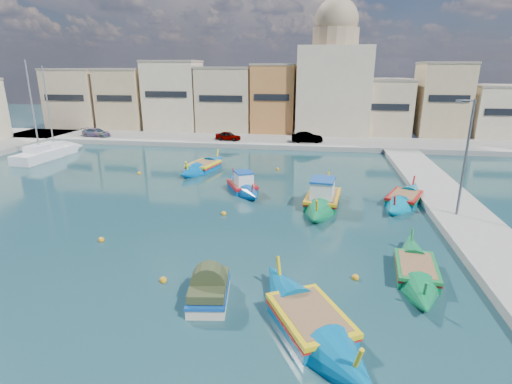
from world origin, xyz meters
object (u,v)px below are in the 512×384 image
(luzzu_turquoise_cabin, at_px, (323,200))
(luzzu_cyan_mid, at_px, (404,200))
(church_block, at_px, (333,77))
(tender_near, at_px, (209,291))
(luzzu_blue_cabin, at_px, (242,187))
(yacht_north, at_px, (63,150))
(quay_street_lamp, at_px, (465,158))
(luzzu_cyan_south, at_px, (310,323))
(yacht_midnorth, at_px, (49,154))
(luzzu_blue_south, at_px, (416,271))
(luzzu_green, at_px, (204,167))

(luzzu_turquoise_cabin, relative_size, luzzu_cyan_mid, 1.23)
(church_block, xyz_separation_m, tender_near, (-6.27, -45.70, -7.94))
(luzzu_blue_cabin, distance_m, yacht_north, 26.55)
(quay_street_lamp, relative_size, luzzu_cyan_mid, 0.93)
(luzzu_cyan_south, distance_m, yacht_north, 41.88)
(church_block, xyz_separation_m, luzzu_cyan_south, (-1.82, -47.10, -8.11))
(luzzu_turquoise_cabin, height_order, yacht_midnorth, yacht_midnorth)
(quay_street_lamp, height_order, yacht_midnorth, yacht_midnorth)
(tender_near, distance_m, yacht_north, 37.79)
(luzzu_cyan_south, distance_m, yacht_midnorth, 40.34)
(yacht_north, bearing_deg, yacht_midnorth, -93.67)
(tender_near, bearing_deg, luzzu_blue_south, 21.06)
(tender_near, bearing_deg, yacht_north, 132.48)
(church_block, bearing_deg, quay_street_lamp, -77.65)
(yacht_midnorth, bearing_deg, luzzu_blue_cabin, -20.71)
(luzzu_blue_cabin, xyz_separation_m, yacht_midnorth, (-24.07, 9.10, 0.13))
(luzzu_blue_south, bearing_deg, yacht_north, 145.33)
(luzzu_turquoise_cabin, distance_m, luzzu_blue_cabin, 7.09)
(tender_near, bearing_deg, church_block, 82.19)
(luzzu_blue_cabin, xyz_separation_m, luzzu_cyan_south, (6.04, -17.73, -0.02))
(luzzu_cyan_mid, height_order, tender_near, luzzu_cyan_mid)
(luzzu_blue_cabin, relative_size, luzzu_green, 0.84)
(church_block, height_order, luzzu_cyan_south, church_block)
(church_block, relative_size, luzzu_turquoise_cabin, 1.81)
(luzzu_cyan_mid, relative_size, luzzu_green, 0.97)
(luzzu_cyan_mid, bearing_deg, tender_near, -126.30)
(quay_street_lamp, distance_m, luzzu_cyan_south, 16.55)
(luzzu_cyan_south, xyz_separation_m, yacht_north, (-29.96, 29.26, 0.13))
(luzzu_green, bearing_deg, luzzu_turquoise_cabin, -36.98)
(luzzu_blue_cabin, relative_size, luzzu_cyan_south, 0.83)
(luzzu_turquoise_cabin, xyz_separation_m, luzzu_blue_cabin, (-6.58, 2.64, -0.08))
(luzzu_blue_cabin, bearing_deg, tender_near, -84.41)
(luzzu_blue_cabin, bearing_deg, church_block, 75.00)
(luzzu_cyan_mid, xyz_separation_m, tender_near, (-11.07, -15.07, 0.20))
(luzzu_turquoise_cabin, distance_m, yacht_midnorth, 32.83)
(luzzu_turquoise_cabin, bearing_deg, tender_near, -109.99)
(quay_street_lamp, relative_size, yacht_north, 0.74)
(luzzu_green, bearing_deg, luzzu_blue_cabin, -50.35)
(luzzu_blue_south, height_order, luzzu_cyan_south, luzzu_cyan_south)
(luzzu_blue_south, relative_size, luzzu_cyan_south, 0.92)
(quay_street_lamp, distance_m, yacht_north, 42.61)
(luzzu_cyan_south, bearing_deg, luzzu_turquoise_cabin, 87.95)
(church_block, xyz_separation_m, luzzu_cyan_mid, (4.81, -30.63, -8.14))
(church_block, bearing_deg, tender_near, -97.81)
(church_block, bearing_deg, yacht_midnorth, -147.60)
(luzzu_turquoise_cabin, relative_size, luzzu_green, 1.19)
(yacht_north, bearing_deg, luzzu_blue_cabin, -25.74)
(luzzu_blue_cabin, distance_m, luzzu_cyan_south, 18.73)
(tender_near, bearing_deg, luzzu_green, 106.60)
(luzzu_cyan_south, relative_size, yacht_midnorth, 0.79)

